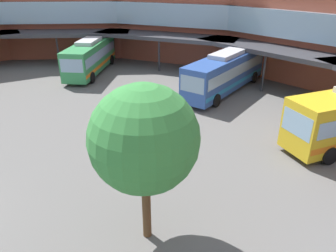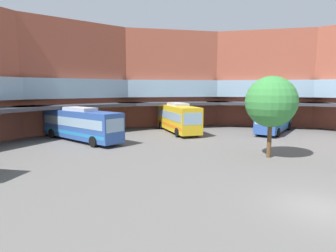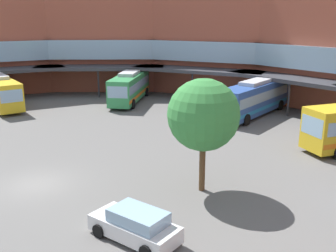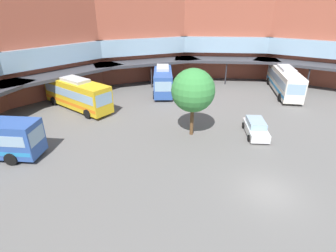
{
  "view_description": "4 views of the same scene",
  "coord_description": "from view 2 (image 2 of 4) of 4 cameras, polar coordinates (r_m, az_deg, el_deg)",
  "views": [
    {
      "loc": [
        14.98,
        4.26,
        10.21
      ],
      "look_at": [
        0.29,
        12.56,
        2.15
      ],
      "focal_mm": 34.7,
      "sensor_mm": 36.0,
      "label": 1
    },
    {
      "loc": [
        -12.08,
        -8.6,
        5.71
      ],
      "look_at": [
        -2.12,
        12.6,
        2.6
      ],
      "focal_mm": 30.12,
      "sensor_mm": 36.0,
      "label": 2
    },
    {
      "loc": [
        23.79,
        -3.07,
        10.13
      ],
      "look_at": [
        -1.89,
        10.13,
        1.99
      ],
      "focal_mm": 42.15,
      "sensor_mm": 36.0,
      "label": 3
    },
    {
      "loc": [
        -16.55,
        -1.39,
        12.36
      ],
      "look_at": [
        1.82,
        9.37,
        2.21
      ],
      "focal_mm": 28.25,
      "sensor_mm": 36.0,
      "label": 4
    }
  ],
  "objects": [
    {
      "name": "ground_plane",
      "position": [
        15.89,
        28.23,
        -14.43
      ],
      "size": [
        117.01,
        117.01,
        0.0
      ],
      "primitive_type": "plane",
      "color": "#605E5B"
    },
    {
      "name": "bus_5",
      "position": [
        39.24,
        20.72,
        1.48
      ],
      "size": [
        9.87,
        7.4,
        3.72
      ],
      "rotation": [
        0.0,
        0.0,
        3.69
      ],
      "color": "#2D519E",
      "rests_on": "ground"
    },
    {
      "name": "bus_0",
      "position": [
        32.35,
        -17.3,
        0.4
      ],
      "size": [
        7.22,
        11.79,
        3.69
      ],
      "rotation": [
        0.0,
        0.0,
        5.15
      ],
      "color": "#2D519E",
      "rests_on": "ground"
    },
    {
      "name": "bus_1",
      "position": [
        36.87,
        1.97,
        1.73
      ],
      "size": [
        3.93,
        10.57,
        3.88
      ],
      "rotation": [
        0.0,
        0.0,
        4.58
      ],
      "color": "gold",
      "rests_on": "ground"
    },
    {
      "name": "plaza_tree",
      "position": [
        24.57,
        20.15,
        4.6
      ],
      "size": [
        4.18,
        4.18,
        6.74
      ],
      "color": "brown",
      "rests_on": "ground"
    },
    {
      "name": "station_building",
      "position": [
        29.5,
        -0.99,
        9.89
      ],
      "size": [
        73.05,
        45.64,
        14.32
      ],
      "color": "#9E4C38",
      "rests_on": "ground"
    }
  ]
}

